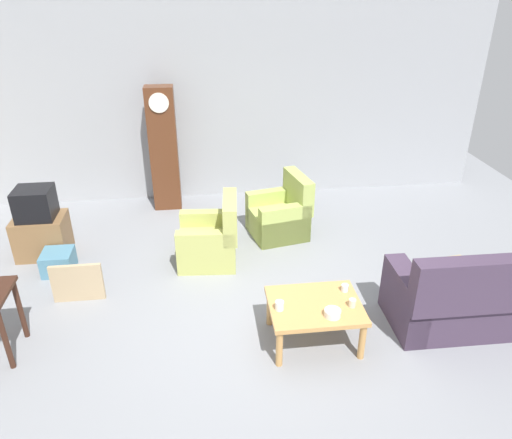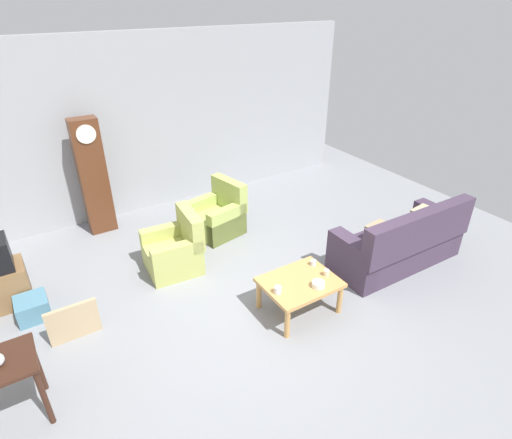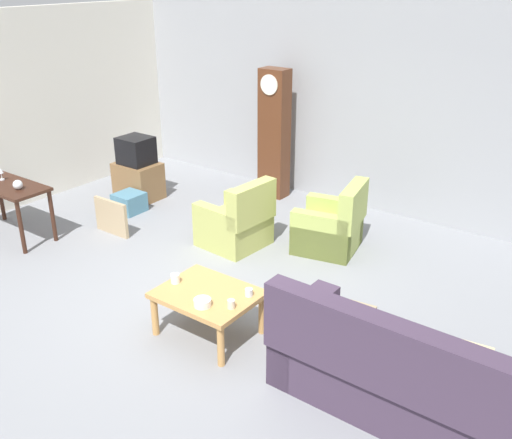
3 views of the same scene
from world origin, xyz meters
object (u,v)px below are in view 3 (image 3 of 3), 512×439
tv_crt (136,150)px  bowl_white_stacked (202,302)px  couch_floral (397,377)px  console_table_dark (6,191)px  armchair_olive_far (331,228)px  cup_cream_tall (231,304)px  armchair_olive_near (236,224)px  coffee_table_wood (208,298)px  storage_box_blue (129,202)px  glass_dome_cloche (18,185)px  framed_picture_leaning (111,217)px  cup_blue_rimmed (249,292)px  wine_glass_short (1,172)px  grandfather_clock (274,134)px  cup_white_porcelain (175,279)px  tv_stand_cabinet (139,181)px

tv_crt → bowl_white_stacked: size_ratio=2.90×
couch_floral → console_table_dark: bearing=178.4°
armchair_olive_far → cup_cream_tall: 2.51m
armchair_olive_near → coffee_table_wood: (1.02, -1.76, 0.10)m
couch_floral → tv_crt: 5.74m
storage_box_blue → glass_dome_cloche: bearing=-101.5°
tv_crt → couch_floral: bearing=-22.3°
tv_crt → framed_picture_leaning: bearing=-59.2°
framed_picture_leaning → bowl_white_stacked: bowl_white_stacked is taller
glass_dome_cloche → armchair_olive_far: bearing=33.2°
cup_blue_rimmed → wine_glass_short: (-4.20, 0.07, 0.36)m
framed_picture_leaning → cup_cream_tall: 3.22m
cup_blue_rimmed → tv_crt: bearing=151.3°
couch_floral → cup_blue_rimmed: 1.61m
grandfather_clock → framed_picture_leaning: grandfather_clock is taller
armchair_olive_far → storage_box_blue: (-3.07, -0.67, -0.16)m
cup_white_porcelain → bowl_white_stacked: cup_white_porcelain is taller
storage_box_blue → cup_white_porcelain: 3.21m
couch_floral → cup_cream_tall: bearing=-175.2°
couch_floral → coffee_table_wood: (-1.97, -0.05, 0.05)m
framed_picture_leaning → cup_white_porcelain: (2.25, -1.09, 0.28)m
couch_floral → cup_cream_tall: 1.61m
coffee_table_wood → bowl_white_stacked: (0.12, -0.22, 0.11)m
coffee_table_wood → cup_white_porcelain: cup_white_porcelain is taller
armchair_olive_far → armchair_olive_near: bearing=-149.2°
armchair_olive_far → cup_white_porcelain: size_ratio=9.65×
tv_stand_cabinet → bowl_white_stacked: size_ratio=4.11×
coffee_table_wood → cup_blue_rimmed: (0.37, 0.18, 0.11)m
cup_white_porcelain → framed_picture_leaning: bearing=154.1°
armchair_olive_near → bowl_white_stacked: bearing=-60.1°
grandfather_clock → tv_crt: grandfather_clock is taller
glass_dome_cloche → bowl_white_stacked: (3.47, -0.39, -0.31)m
tv_stand_cabinet → wine_glass_short: size_ratio=3.73×
tv_crt → wine_glass_short: tv_crt is taller
framed_picture_leaning → storage_box_blue: (-0.40, 0.68, -0.10)m
armchair_olive_near → wine_glass_short: bearing=-151.8°
couch_floral → armchair_olive_far: size_ratio=2.27×
cup_blue_rimmed → glass_dome_cloche: bearing=-179.9°
glass_dome_cloche → cup_blue_rimmed: (3.71, 0.01, -0.31)m
console_table_dark → wine_glass_short: 0.28m
armchair_olive_near → storage_box_blue: (-2.01, -0.04, -0.16)m
framed_picture_leaning → armchair_olive_far: bearing=26.8°
cup_cream_tall → framed_picture_leaning: bearing=159.3°
wine_glass_short → cup_white_porcelain: bearing=-5.0°
grandfather_clock → bowl_white_stacked: size_ratio=12.16×
coffee_table_wood → framed_picture_leaning: 2.84m
cup_blue_rimmed → storage_box_blue: bearing=155.6°
cup_white_porcelain → bowl_white_stacked: size_ratio=0.58×
storage_box_blue → cup_cream_tall: (3.39, -1.82, 0.37)m
framed_picture_leaning → bowl_white_stacked: size_ratio=3.63×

